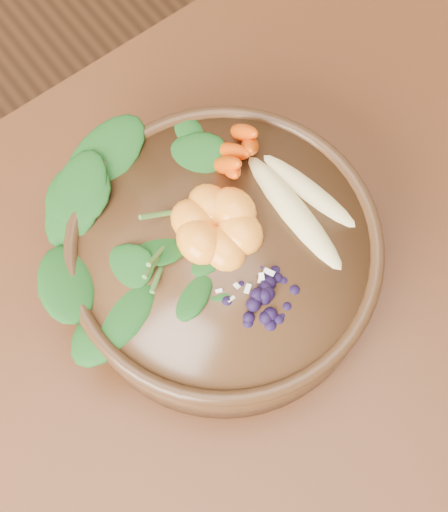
% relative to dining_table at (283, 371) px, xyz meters
% --- Properties ---
extents(ground, '(4.00, 4.00, 0.00)m').
position_rel_dining_table_xyz_m(ground, '(0.00, 0.00, -0.66)').
color(ground, '#381E0F').
rests_on(ground, ground).
extents(dining_table, '(1.60, 0.90, 0.75)m').
position_rel_dining_table_xyz_m(dining_table, '(0.00, 0.00, 0.00)').
color(dining_table, '#331C0C').
rests_on(dining_table, ground).
extents(stoneware_bowl, '(0.38, 0.38, 0.09)m').
position_rel_dining_table_xyz_m(stoneware_bowl, '(0.00, 0.12, 0.14)').
color(stoneware_bowl, '#432915').
rests_on(stoneware_bowl, dining_table).
extents(kale_heap, '(0.24, 0.23, 0.05)m').
position_rel_dining_table_xyz_m(kale_heap, '(-0.04, 0.19, 0.21)').
color(kale_heap, '#154B13').
rests_on(kale_heap, stoneware_bowl).
extents(carrot_cluster, '(0.08, 0.08, 0.09)m').
position_rel_dining_table_xyz_m(carrot_cluster, '(0.07, 0.20, 0.23)').
color(carrot_cluster, '#D83700').
rests_on(carrot_cluster, stoneware_bowl).
extents(banana_halves, '(0.08, 0.18, 0.03)m').
position_rel_dining_table_xyz_m(banana_halves, '(0.09, 0.11, 0.20)').
color(banana_halves, '#E0CC84').
rests_on(banana_halves, stoneware_bowl).
extents(mandarin_cluster, '(0.11, 0.12, 0.04)m').
position_rel_dining_table_xyz_m(mandarin_cluster, '(0.01, 0.14, 0.20)').
color(mandarin_cluster, orange).
rests_on(mandarin_cluster, stoneware_bowl).
extents(blueberry_pile, '(0.17, 0.14, 0.05)m').
position_rel_dining_table_xyz_m(blueberry_pile, '(-0.01, 0.05, 0.20)').
color(blueberry_pile, black).
rests_on(blueberry_pile, stoneware_bowl).
extents(coconut_flakes, '(0.12, 0.10, 0.01)m').
position_rel_dining_table_xyz_m(coconut_flakes, '(-0.00, 0.10, 0.19)').
color(coconut_flakes, white).
rests_on(coconut_flakes, stoneware_bowl).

